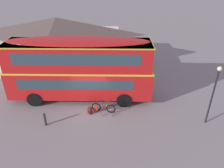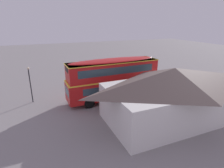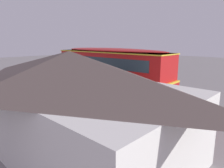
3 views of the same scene
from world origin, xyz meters
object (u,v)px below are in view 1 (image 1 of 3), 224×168
(double_decker_bus, at_px, (80,67))
(water_bottle_red_squeeze, at_px, (112,115))
(street_lamp, at_px, (214,89))
(kerb_bollard, at_px, (45,119))
(water_bottle_blue_sports, at_px, (101,115))
(backpack_on_ground, at_px, (90,110))
(touring_bicycle, at_px, (103,108))

(double_decker_bus, xyz_separation_m, water_bottle_red_squeeze, (2.48, -2.33, -2.53))
(double_decker_bus, bearing_deg, street_lamp, -17.26)
(kerb_bollard, bearing_deg, water_bottle_blue_sports, 16.86)
(water_bottle_red_squeeze, bearing_deg, water_bottle_blue_sports, -177.19)
(backpack_on_ground, distance_m, water_bottle_blue_sports, 0.89)
(backpack_on_ground, relative_size, kerb_bollard, 0.56)
(double_decker_bus, relative_size, kerb_bollard, 11.05)
(touring_bicycle, relative_size, street_lamp, 0.43)
(street_lamp, bearing_deg, backpack_on_ground, 175.28)
(double_decker_bus, xyz_separation_m, water_bottle_blue_sports, (1.76, -2.36, -2.53))
(double_decker_bus, height_order, touring_bicycle, double_decker_bus)
(double_decker_bus, bearing_deg, water_bottle_blue_sports, -53.34)
(street_lamp, bearing_deg, water_bottle_red_squeeze, 176.35)
(street_lamp, bearing_deg, kerb_bollard, -176.12)
(backpack_on_ground, xyz_separation_m, water_bottle_blue_sports, (0.83, -0.28, -0.17))
(water_bottle_red_squeeze, xyz_separation_m, street_lamp, (6.31, -0.40, 2.46))
(water_bottle_blue_sports, bearing_deg, double_decker_bus, 126.66)
(water_bottle_blue_sports, bearing_deg, water_bottle_red_squeeze, 2.81)
(double_decker_bus, height_order, kerb_bollard, double_decker_bus)
(street_lamp, bearing_deg, touring_bicycle, 172.96)
(water_bottle_blue_sports, bearing_deg, touring_bicycle, 84.95)
(kerb_bollard, bearing_deg, backpack_on_ground, 26.42)
(double_decker_bus, relative_size, touring_bicycle, 6.13)
(double_decker_bus, bearing_deg, water_bottle_red_squeeze, -43.24)
(backpack_on_ground, relative_size, street_lamp, 0.13)
(street_lamp, bearing_deg, double_decker_bus, 162.74)
(water_bottle_red_squeeze, bearing_deg, kerb_bollard, -165.38)
(touring_bicycle, xyz_separation_m, water_bottle_blue_sports, (-0.04, -0.50, -0.26))
(street_lamp, distance_m, kerb_bollard, 10.84)
(touring_bicycle, relative_size, water_bottle_red_squeeze, 7.37)
(water_bottle_blue_sports, height_order, kerb_bollard, kerb_bollard)
(double_decker_bus, xyz_separation_m, backpack_on_ground, (0.93, -2.08, -2.36))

